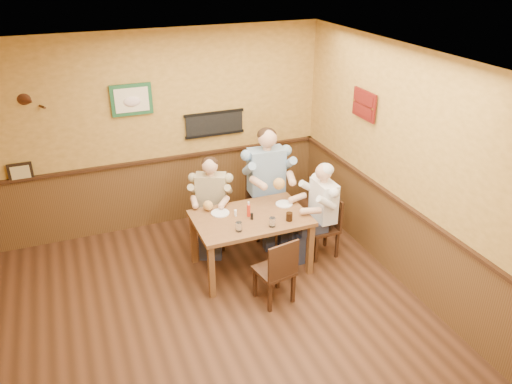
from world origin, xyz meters
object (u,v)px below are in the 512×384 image
at_px(chair_back_right, 266,202).
at_px(chair_back_left, 212,218).
at_px(dining_table, 251,223).
at_px(water_glass_left, 239,227).
at_px(hot_sauce_bottle, 249,210).
at_px(water_glass_mid, 272,222).
at_px(diner_white_elder, 323,215).
at_px(salt_shaker, 236,213).
at_px(cola_tumbler, 289,217).
at_px(diner_blue_polo, 266,188).
at_px(chair_near_side, 274,269).
at_px(chair_right_end, 322,227).
at_px(diner_tan_shirt, 212,207).
at_px(pepper_shaker, 252,216).

bearing_deg(chair_back_right, chair_back_left, -175.12).
distance_m(dining_table, water_glass_left, 0.40).
bearing_deg(hot_sauce_bottle, water_glass_mid, -63.51).
relative_size(chair_back_right, water_glass_left, 8.71).
distance_m(diner_white_elder, salt_shaker, 1.18).
xyz_separation_m(dining_table, water_glass_left, (-0.25, -0.27, 0.15)).
bearing_deg(salt_shaker, water_glass_mid, -51.97).
distance_m(chair_back_left, cola_tumbler, 1.25).
bearing_deg(diner_white_elder, salt_shaker, -96.76).
relative_size(dining_table, diner_blue_polo, 0.98).
distance_m(chair_back_left, chair_near_side, 1.44).
bearing_deg(chair_right_end, water_glass_mid, -72.19).
relative_size(water_glass_mid, hot_sauce_bottle, 0.66).
bearing_deg(water_glass_left, dining_table, 46.82).
distance_m(diner_tan_shirt, salt_shaker, 0.67).
height_order(diner_blue_polo, diner_white_elder, diner_blue_polo).
bearing_deg(dining_table, diner_blue_polo, 54.97).
bearing_deg(chair_near_side, diner_white_elder, -155.96).
distance_m(chair_back_right, cola_tumbler, 1.05).
relative_size(dining_table, diner_tan_shirt, 1.19).
relative_size(chair_near_side, pepper_shaker, 10.29).
bearing_deg(diner_tan_shirt, chair_back_right, 24.82).
height_order(chair_back_right, diner_white_elder, diner_white_elder).
xyz_separation_m(chair_right_end, cola_tumbler, (-0.59, -0.21, 0.39)).
height_order(chair_back_right, diner_blue_polo, diner_blue_polo).
relative_size(diner_white_elder, hot_sauce_bottle, 6.68).
bearing_deg(chair_back_left, diner_tan_shirt, 0.00).
height_order(chair_back_left, diner_blue_polo, diner_blue_polo).
distance_m(diner_blue_polo, water_glass_mid, 1.12).
distance_m(chair_right_end, hot_sauce_bottle, 1.09).
bearing_deg(cola_tumbler, diner_blue_polo, 83.32).
relative_size(chair_back_left, hot_sauce_bottle, 4.64).
bearing_deg(water_glass_left, water_glass_mid, -6.99).
distance_m(salt_shaker, pepper_shaker, 0.22).
distance_m(chair_right_end, pepper_shaker, 1.06).
xyz_separation_m(diner_tan_shirt, cola_tumbler, (0.68, -0.97, 0.22)).
relative_size(chair_back_right, hot_sauce_bottle, 5.64).
bearing_deg(chair_near_side, diner_blue_polo, -119.09).
relative_size(diner_white_elder, water_glass_left, 10.31).
height_order(dining_table, pepper_shaker, pepper_shaker).
bearing_deg(water_glass_left, chair_back_right, 52.58).
xyz_separation_m(diner_tan_shirt, pepper_shaker, (0.27, -0.78, 0.20)).
xyz_separation_m(chair_back_right, water_glass_mid, (-0.37, -1.05, 0.31)).
distance_m(chair_back_left, diner_tan_shirt, 0.18).
relative_size(chair_near_side, diner_white_elder, 0.72).
bearing_deg(dining_table, chair_near_side, -88.94).
bearing_deg(chair_right_end, diner_white_elder, 0.00).
relative_size(diner_tan_shirt, salt_shaker, 14.36).
relative_size(dining_table, chair_right_end, 1.69).
height_order(chair_back_left, chair_near_side, chair_near_side).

